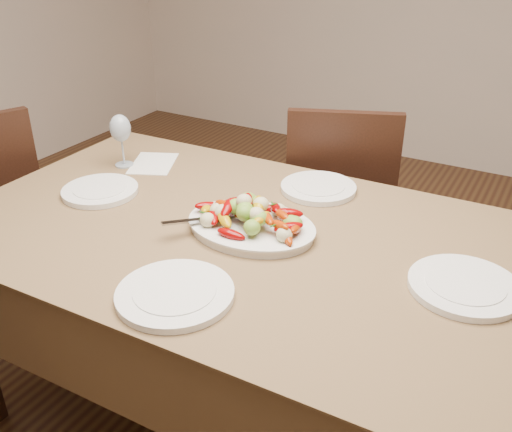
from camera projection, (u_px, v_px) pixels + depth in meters
The scene contains 11 objects.
dining_table at pixel (256, 338), 1.82m from camera, with size 1.84×1.04×0.76m, color brown.
chair_far at pixel (338, 206), 2.43m from camera, with size 0.42×0.42×0.95m, color black, non-canonical shape.
serving_platter at pixel (251, 228), 1.65m from camera, with size 0.37×0.28×0.02m, color white.
roasted_vegetables at pixel (251, 211), 1.62m from camera, with size 0.31×0.21×0.09m, color #740203, non-canonical shape.
serving_spoon at pixel (225, 217), 1.63m from camera, with size 0.28×0.06×0.03m, color #9EA0A8, non-canonical shape.
plate_left at pixel (100, 191), 1.88m from camera, with size 0.25×0.25×0.02m, color white.
plate_right at pixel (465, 287), 1.40m from camera, with size 0.27×0.27×0.02m, color white.
plate_far at pixel (318, 188), 1.90m from camera, with size 0.25×0.25×0.02m, color white.
plate_near at pixel (175, 294), 1.37m from camera, with size 0.29×0.29×0.02m, color white.
wine_glass at pixel (121, 139), 2.05m from camera, with size 0.08×0.08×0.20m, color #8C99A5, non-canonical shape.
menu_card at pixel (153, 163), 2.11m from camera, with size 0.15×0.21×0.00m, color silver.
Camera 1 is at (0.77, -0.95, 1.57)m, focal length 40.00 mm.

